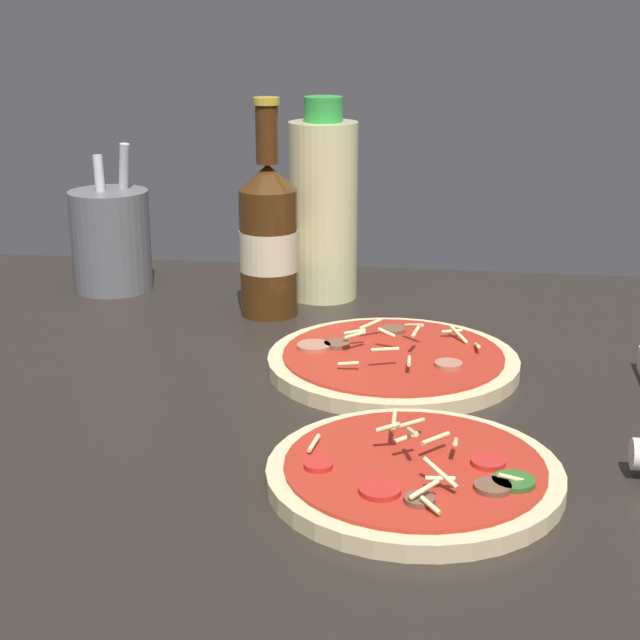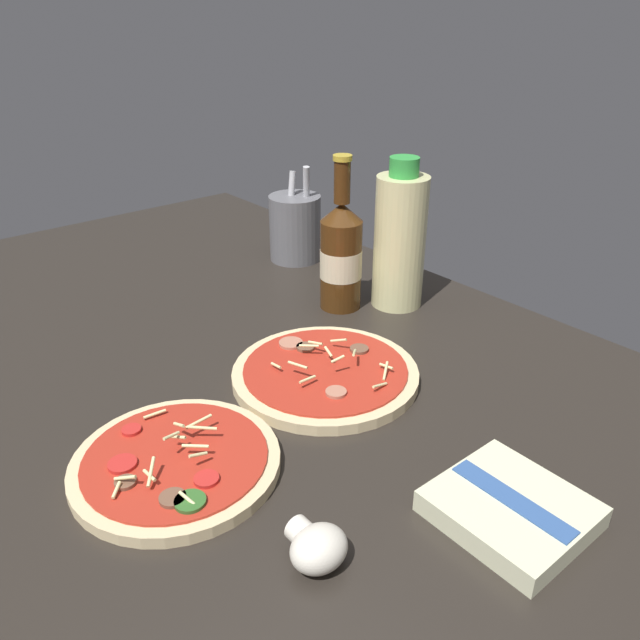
% 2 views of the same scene
% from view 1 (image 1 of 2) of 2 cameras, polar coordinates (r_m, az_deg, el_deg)
% --- Properties ---
extents(counter_slab, '(1.60, 0.90, 0.03)m').
position_cam_1_polar(counter_slab, '(0.92, 0.42, -4.79)').
color(counter_slab, '#28231E').
rests_on(counter_slab, ground).
extents(pizza_near, '(0.22, 0.22, 0.05)m').
position_cam_1_polar(pizza_near, '(0.74, 5.55, -8.91)').
color(pizza_near, beige).
rests_on(pizza_near, counter_slab).
extents(pizza_far, '(0.25, 0.25, 0.04)m').
position_cam_1_polar(pizza_far, '(0.96, 4.24, -2.42)').
color(pizza_far, beige).
rests_on(pizza_far, counter_slab).
extents(beer_bottle, '(0.07, 0.07, 0.25)m').
position_cam_1_polar(beer_bottle, '(1.12, -3.01, 4.82)').
color(beer_bottle, '#47280F').
rests_on(beer_bottle, counter_slab).
extents(oil_bottle, '(0.08, 0.08, 0.24)m').
position_cam_1_polar(oil_bottle, '(1.18, 0.19, 6.57)').
color(oil_bottle, beige).
rests_on(oil_bottle, counter_slab).
extents(utensil_crock, '(0.10, 0.10, 0.18)m').
position_cam_1_polar(utensil_crock, '(1.25, -12.06, 4.62)').
color(utensil_crock, slate).
rests_on(utensil_crock, counter_slab).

